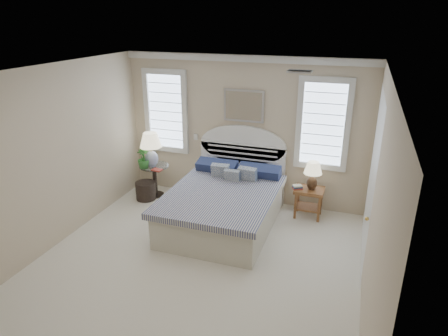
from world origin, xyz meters
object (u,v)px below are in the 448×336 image
bed (225,202)px  side_table_left (155,177)px  nightstand_right (309,196)px  lamp_right (313,173)px  lamp_left (151,146)px  floor_pot (146,191)px

bed → side_table_left: 1.75m
nightstand_right → lamp_right: (0.03, 0.00, 0.45)m
nightstand_right → lamp_left: bearing=-177.3°
side_table_left → floor_pot: (-0.10, -0.20, -0.21)m
lamp_right → nightstand_right: bearing=-174.5°
side_table_left → lamp_left: (-0.02, -0.04, 0.65)m
bed → side_table_left: bearing=160.3°
nightstand_right → bed: bearing=-152.0°
floor_pot → lamp_left: lamp_left is taller
bed → floor_pot: 1.81m
side_table_left → lamp_left: size_ratio=0.94×
floor_pot → side_table_left: bearing=63.4°
nightstand_right → floor_pot: 3.07m
side_table_left → lamp_left: bearing=-111.1°
bed → lamp_right: (1.33, 0.70, 0.45)m
bed → lamp_right: bed is taller
floor_pot → lamp_left: bearing=62.1°
bed → lamp_left: (-1.67, 0.55, 0.65)m
bed → side_table_left: (-1.65, 0.59, 0.00)m
bed → nightstand_right: size_ratio=4.29×
lamp_left → floor_pot: bearing=-117.9°
nightstand_right → lamp_right: 0.45m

